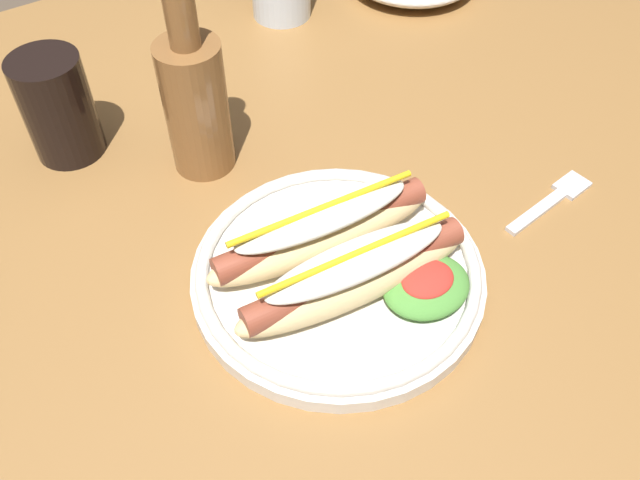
{
  "coord_description": "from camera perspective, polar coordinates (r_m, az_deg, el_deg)",
  "views": [
    {
      "loc": [
        -0.26,
        -0.47,
        1.24
      ],
      "look_at": [
        -0.03,
        -0.13,
        0.77
      ],
      "focal_mm": 37.73,
      "sensor_mm": 36.0,
      "label": 1
    }
  ],
  "objects": [
    {
      "name": "soda_cup",
      "position": [
        0.78,
        -21.35,
        10.45
      ],
      "size": [
        0.07,
        0.07,
        0.12
      ],
      "primitive_type": "cylinder",
      "color": "black",
      "rests_on": "dining_table"
    },
    {
      "name": "ground_plane",
      "position": [
        1.35,
        -2.07,
        -17.84
      ],
      "size": [
        8.0,
        8.0,
        0.0
      ],
      "primitive_type": "plane",
      "color": "brown"
    },
    {
      "name": "hot_dog_plate",
      "position": [
        0.61,
        1.87,
        -2.1
      ],
      "size": [
        0.27,
        0.27,
        0.08
      ],
      "color": "silver",
      "rests_on": "dining_table"
    },
    {
      "name": "dining_table",
      "position": [
        0.8,
        -3.33,
        1.03
      ],
      "size": [
        1.31,
        1.0,
        0.74
      ],
      "color": "olive",
      "rests_on": "ground_plane"
    },
    {
      "name": "glass_bottle",
      "position": [
        0.7,
        -10.56,
        11.72
      ],
      "size": [
        0.07,
        0.07,
        0.23
      ],
      "color": "brown",
      "rests_on": "dining_table"
    },
    {
      "name": "fork",
      "position": [
        0.74,
        19.2,
        3.29
      ],
      "size": [
        0.12,
        0.03,
        0.0
      ],
      "rotation": [
        0.0,
        0.0,
        0.12
      ],
      "color": "silver",
      "rests_on": "dining_table"
    }
  ]
}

